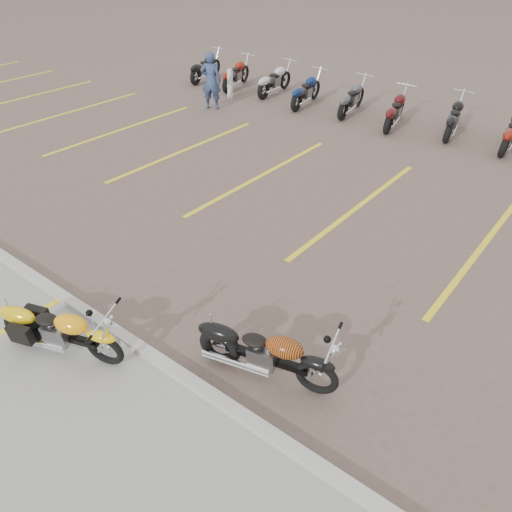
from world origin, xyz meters
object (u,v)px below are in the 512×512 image
(bollard, at_px, (230,84))
(person_a, at_px, (211,81))
(yellow_cruiser, at_px, (60,331))
(flame_cruiser, at_px, (264,353))

(bollard, bearing_deg, person_a, -76.41)
(yellow_cruiser, relative_size, person_a, 1.05)
(yellow_cruiser, bearing_deg, person_a, 102.38)
(yellow_cruiser, distance_m, flame_cruiser, 2.95)
(person_a, bearing_deg, yellow_cruiser, 94.33)
(yellow_cruiser, height_order, flame_cruiser, flame_cruiser)
(flame_cruiser, height_order, bollard, bollard)
(person_a, bearing_deg, bollard, -103.98)
(yellow_cruiser, xyz_separation_m, person_a, (-6.15, 9.89, 0.51))
(flame_cruiser, height_order, person_a, person_a)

